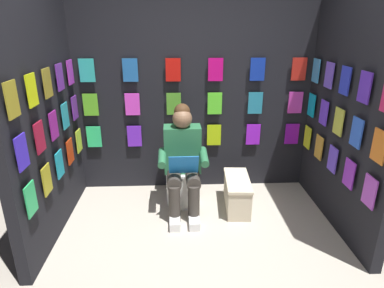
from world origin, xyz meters
name	(u,v)px	position (x,y,z in m)	size (l,w,h in m)	color
ground_plane	(205,280)	(0.00, 0.00, 0.00)	(30.00, 30.00, 0.00)	#B2A899
display_wall_back	(194,100)	(0.00, -1.75, 1.11)	(2.88, 0.14, 2.22)	black
display_wall_left	(347,119)	(-1.44, -0.85, 1.11)	(0.14, 1.70, 2.22)	black
display_wall_right	(44,123)	(1.44, -0.85, 1.11)	(0.14, 1.70, 2.22)	black
toilet	(182,174)	(0.15, -1.34, 0.33)	(0.41, 0.56, 0.77)	white
person_reading	(183,160)	(0.15, -1.11, 0.60)	(0.53, 0.69, 1.19)	#286B42
comic_longbox_near	(237,193)	(-0.46, -1.12, 0.18)	(0.30, 0.64, 0.36)	beige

